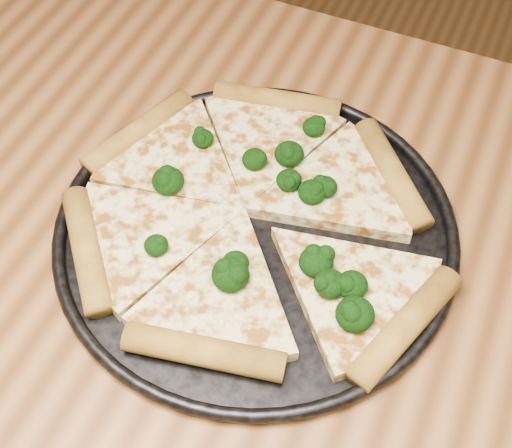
% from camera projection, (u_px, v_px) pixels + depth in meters
% --- Properties ---
extents(dining_table, '(1.20, 0.90, 0.75)m').
position_uv_depth(dining_table, '(277.00, 380.00, 0.71)').
color(dining_table, brown).
rests_on(dining_table, ground).
extents(pizza_pan, '(0.40, 0.40, 0.02)m').
position_uv_depth(pizza_pan, '(256.00, 229.00, 0.69)').
color(pizza_pan, black).
rests_on(pizza_pan, dining_table).
extents(pizza, '(0.40, 0.36, 0.03)m').
position_uv_depth(pizza, '(250.00, 213.00, 0.69)').
color(pizza, '#F0E393').
rests_on(pizza, pizza_pan).
extents(broccoli_florets, '(0.25, 0.23, 0.03)m').
position_uv_depth(broccoli_florets, '(279.00, 225.00, 0.67)').
color(broccoli_florets, black).
rests_on(broccoli_florets, pizza).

